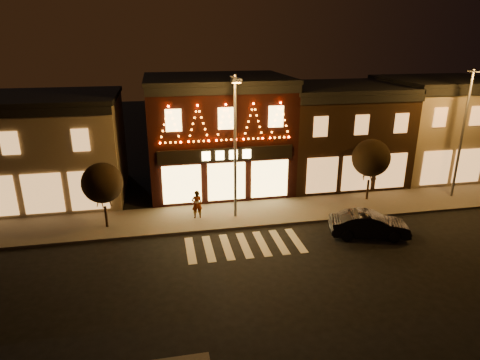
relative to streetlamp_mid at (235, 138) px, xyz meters
name	(u,v)px	position (x,y,z in m)	size (l,w,h in m)	color
ground	(262,285)	(-0.14, -7.42, -5.32)	(120.00, 120.00, 0.00)	black
sidewalk_far	(262,213)	(1.86, 0.58, -5.24)	(44.00, 4.00, 0.15)	#47423D
building_left	(32,148)	(-13.14, 6.57, -1.65)	(12.20, 8.28, 7.30)	#7D6F59
building_pulp	(217,133)	(-0.14, 6.55, -1.15)	(10.20, 8.34, 8.30)	black
building_right_a	(336,133)	(9.36, 6.57, -1.55)	(9.20, 8.28, 7.50)	black
building_right_b	(438,126)	(18.36, 6.57, -1.40)	(9.20, 8.28, 7.80)	#7D6F59
streetlamp_mid	(235,138)	(0.00, 0.00, 0.00)	(0.62, 2.02, 8.80)	#59595E
streetlamp_right	(466,125)	(15.84, 0.46, 0.02)	(0.84, 2.02, 8.83)	#59595E
tree_left	(102,183)	(-7.83, 0.23, -2.39)	(2.38, 2.38, 3.97)	black
tree_right	(371,158)	(9.64, 1.31, -2.16)	(2.57, 2.57, 4.29)	black
dark_sedan	(369,225)	(7.11, -3.76, -4.58)	(1.56, 4.46, 1.47)	black
pedestrian	(197,204)	(-2.37, 0.45, -4.26)	(0.66, 0.44, 1.82)	gray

